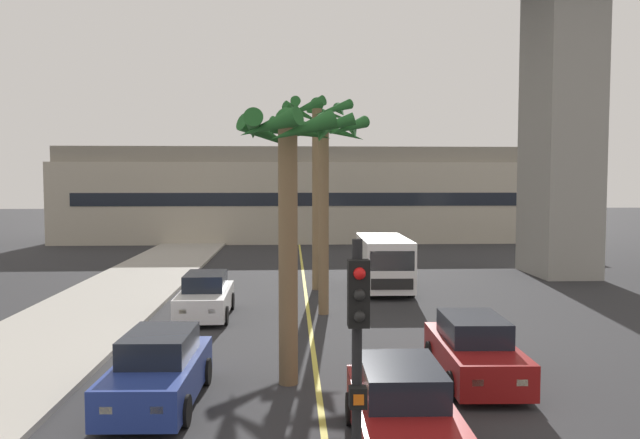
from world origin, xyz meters
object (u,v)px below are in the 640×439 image
at_px(car_queue_second, 474,351).
at_px(car_queue_fourth, 402,412).
at_px(traffic_light_median_near, 357,369).
at_px(palm_tree_far_median, 287,178).
at_px(car_queue_front, 205,297).
at_px(car_queue_third, 159,371).
at_px(palm_tree_mid_median, 323,148).
at_px(delivery_van, 384,262).
at_px(palm_tree_near_median, 317,143).

height_order(car_queue_second, car_queue_fourth, same).
relative_size(traffic_light_median_near, palm_tree_far_median, 0.64).
xyz_separation_m(car_queue_front, palm_tree_far_median, (2.97, -7.49, 4.20)).
relative_size(car_queue_third, palm_tree_mid_median, 0.57).
distance_m(car_queue_front, delivery_van, 8.70).
height_order(traffic_light_median_near, palm_tree_far_median, palm_tree_far_median).
distance_m(car_queue_second, delivery_van, 12.39).
distance_m(traffic_light_median_near, palm_tree_far_median, 8.02).
xyz_separation_m(car_queue_second, car_queue_third, (-7.34, -1.22, 0.00)).
bearing_deg(palm_tree_far_median, traffic_light_median_near, -83.62).
relative_size(palm_tree_near_median, palm_tree_far_median, 1.30).
bearing_deg(traffic_light_median_near, palm_tree_mid_median, 88.47).
height_order(car_queue_second, palm_tree_mid_median, palm_tree_mid_median).
relative_size(car_queue_second, traffic_light_median_near, 0.99).
height_order(delivery_van, palm_tree_near_median, palm_tree_near_median).
bearing_deg(palm_tree_near_median, traffic_light_median_near, -91.11).
height_order(delivery_van, traffic_light_median_near, traffic_light_median_near).
relative_size(palm_tree_mid_median, palm_tree_far_median, 1.11).
xyz_separation_m(traffic_light_median_near, palm_tree_near_median, (0.40, 20.59, 3.80)).
distance_m(car_queue_third, palm_tree_mid_median, 11.16).
height_order(car_queue_fourth, traffic_light_median_near, traffic_light_median_near).
xyz_separation_m(car_queue_second, delivery_van, (-0.36, 12.37, 0.57)).
xyz_separation_m(car_queue_fourth, delivery_van, (2.10, 16.20, 0.57)).
bearing_deg(car_queue_front, traffic_light_median_near, -75.82).
height_order(car_queue_third, car_queue_fourth, same).
distance_m(car_queue_second, car_queue_fourth, 4.56).
bearing_deg(car_queue_fourth, traffic_light_median_near, -107.62).
xyz_separation_m(car_queue_third, traffic_light_median_near, (3.65, -6.47, 1.99)).
xyz_separation_m(car_queue_second, palm_tree_mid_median, (-3.28, 7.72, 5.31)).
bearing_deg(delivery_van, car_queue_second, -88.34).
bearing_deg(car_queue_second, traffic_light_median_near, -115.61).
height_order(palm_tree_mid_median, palm_tree_far_median, palm_tree_mid_median).
bearing_deg(palm_tree_mid_median, car_queue_fourth, -85.97).
bearing_deg(delivery_van, palm_tree_far_median, -108.65).
bearing_deg(car_queue_front, palm_tree_mid_median, 3.50).
height_order(car_queue_second, traffic_light_median_near, traffic_light_median_near).
bearing_deg(car_queue_fourth, car_queue_third, 151.80).
xyz_separation_m(palm_tree_near_median, palm_tree_mid_median, (0.01, -5.18, -0.49)).
height_order(car_queue_fourth, delivery_van, delivery_van).
height_order(car_queue_second, palm_tree_near_median, palm_tree_near_median).
bearing_deg(car_queue_third, delivery_van, 62.80).
relative_size(palm_tree_near_median, palm_tree_mid_median, 1.17).
relative_size(car_queue_second, delivery_van, 0.79).
height_order(car_queue_second, delivery_van, delivery_van).
distance_m(car_queue_second, traffic_light_median_near, 8.76).
relative_size(car_queue_front, delivery_van, 0.78).
xyz_separation_m(delivery_van, palm_tree_mid_median, (-2.92, -4.65, 4.74)).
bearing_deg(palm_tree_near_median, car_queue_second, -75.70).
height_order(car_queue_front, car_queue_third, same).
height_order(car_queue_fourth, palm_tree_near_median, palm_tree_near_median).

